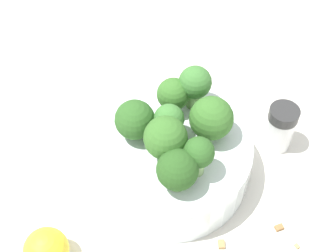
# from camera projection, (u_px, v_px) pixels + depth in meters

# --- Properties ---
(ground_plane) EXTENTS (3.00, 3.00, 0.00)m
(ground_plane) POSITION_uv_depth(u_px,v_px,m) (168.00, 171.00, 0.56)
(ground_plane) COLOR silver
(bowl) EXTENTS (0.19, 0.19, 0.05)m
(bowl) POSITION_uv_depth(u_px,v_px,m) (168.00, 157.00, 0.54)
(bowl) COLOR silver
(bowl) RESTS_ON ground_plane
(broccoli_floret_0) EXTENTS (0.04, 0.04, 0.06)m
(broccoli_floret_0) POSITION_uv_depth(u_px,v_px,m) (195.00, 85.00, 0.53)
(broccoli_floret_0) COLOR #84AD66
(broccoli_floret_0) RESTS_ON bowl
(broccoli_floret_1) EXTENTS (0.04, 0.04, 0.04)m
(broccoli_floret_1) POSITION_uv_depth(u_px,v_px,m) (171.00, 95.00, 0.53)
(broccoli_floret_1) COLOR #7A9E5B
(broccoli_floret_1) RESTS_ON bowl
(broccoli_floret_2) EXTENTS (0.03, 0.03, 0.05)m
(broccoli_floret_2) POSITION_uv_depth(u_px,v_px,m) (168.00, 121.00, 0.50)
(broccoli_floret_2) COLOR #7A9E5B
(broccoli_floret_2) RESTS_ON bowl
(broccoli_floret_3) EXTENTS (0.05, 0.05, 0.06)m
(broccoli_floret_3) POSITION_uv_depth(u_px,v_px,m) (163.00, 138.00, 0.48)
(broccoli_floret_3) COLOR #7A9E5B
(broccoli_floret_3) RESTS_ON bowl
(broccoli_floret_4) EXTENTS (0.05, 0.05, 0.05)m
(broccoli_floret_4) POSITION_uv_depth(u_px,v_px,m) (211.00, 119.00, 0.50)
(broccoli_floret_4) COLOR #84AD66
(broccoli_floret_4) RESTS_ON bowl
(broccoli_floret_5) EXTENTS (0.04, 0.04, 0.05)m
(broccoli_floret_5) POSITION_uv_depth(u_px,v_px,m) (178.00, 170.00, 0.46)
(broccoli_floret_5) COLOR #8EB770
(broccoli_floret_5) RESTS_ON bowl
(broccoli_floret_6) EXTENTS (0.03, 0.03, 0.05)m
(broccoli_floret_6) POSITION_uv_depth(u_px,v_px,m) (199.00, 154.00, 0.47)
(broccoli_floret_6) COLOR #8EB770
(broccoli_floret_6) RESTS_ON bowl
(broccoli_floret_7) EXTENTS (0.04, 0.04, 0.05)m
(broccoli_floret_7) POSITION_uv_depth(u_px,v_px,m) (135.00, 120.00, 0.50)
(broccoli_floret_7) COLOR #84AD66
(broccoli_floret_7) RESTS_ON bowl
(pepper_shaker) EXTENTS (0.04, 0.04, 0.06)m
(pepper_shaker) POSITION_uv_depth(u_px,v_px,m) (280.00, 127.00, 0.56)
(pepper_shaker) COLOR silver
(pepper_shaker) RESTS_ON ground_plane
(lemon_wedge) EXTENTS (0.05, 0.05, 0.05)m
(lemon_wedge) POSITION_uv_depth(u_px,v_px,m) (46.00, 250.00, 0.47)
(lemon_wedge) COLOR yellow
(lemon_wedge) RESTS_ON ground_plane
(almond_crumb_0) EXTENTS (0.01, 0.01, 0.01)m
(almond_crumb_0) POSITION_uv_depth(u_px,v_px,m) (297.00, 246.00, 0.49)
(almond_crumb_0) COLOR tan
(almond_crumb_0) RESTS_ON ground_plane
(almond_crumb_1) EXTENTS (0.01, 0.01, 0.01)m
(almond_crumb_1) POSITION_uv_depth(u_px,v_px,m) (280.00, 227.00, 0.51)
(almond_crumb_1) COLOR olive
(almond_crumb_1) RESTS_ON ground_plane
(almond_crumb_2) EXTENTS (0.01, 0.01, 0.01)m
(almond_crumb_2) POSITION_uv_depth(u_px,v_px,m) (222.00, 243.00, 0.49)
(almond_crumb_2) COLOR #AD7F4C
(almond_crumb_2) RESTS_ON ground_plane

